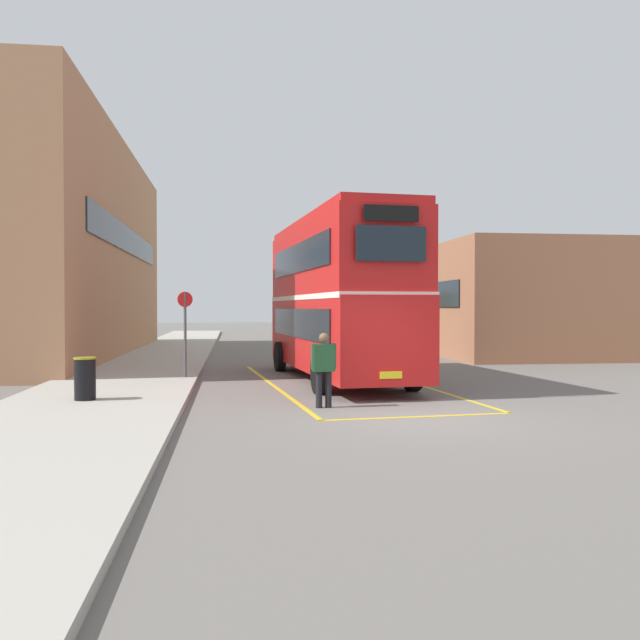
{
  "coord_description": "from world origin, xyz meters",
  "views": [
    {
      "loc": [
        -3.48,
        -12.49,
        2.17
      ],
      "look_at": [
        -0.66,
        8.91,
        1.75
      ],
      "focal_mm": 37.33,
      "sensor_mm": 36.0,
      "label": 1
    }
  ],
  "objects_px": {
    "double_decker_bus": "(337,296)",
    "single_deck_bus": "(350,316)",
    "bus_stop_sign": "(185,325)",
    "pedestrian_boarding": "(324,365)",
    "litter_bin": "(85,378)"
  },
  "relations": [
    {
      "from": "pedestrian_boarding",
      "to": "bus_stop_sign",
      "type": "bearing_deg",
      "value": 121.45
    },
    {
      "from": "double_decker_bus",
      "to": "litter_bin",
      "type": "distance_m",
      "value": 7.95
    },
    {
      "from": "double_decker_bus",
      "to": "pedestrian_boarding",
      "type": "relative_size",
      "value": 6.15
    },
    {
      "from": "double_decker_bus",
      "to": "bus_stop_sign",
      "type": "distance_m",
      "value": 4.53
    },
    {
      "from": "bus_stop_sign",
      "to": "single_deck_bus",
      "type": "bearing_deg",
      "value": 66.49
    },
    {
      "from": "single_deck_bus",
      "to": "pedestrian_boarding",
      "type": "relative_size",
      "value": 5.45
    },
    {
      "from": "single_deck_bus",
      "to": "double_decker_bus",
      "type": "bearing_deg",
      "value": -101.16
    },
    {
      "from": "single_deck_bus",
      "to": "litter_bin",
      "type": "relative_size",
      "value": 9.44
    },
    {
      "from": "double_decker_bus",
      "to": "litter_bin",
      "type": "relative_size",
      "value": 10.65
    },
    {
      "from": "double_decker_bus",
      "to": "single_deck_bus",
      "type": "height_order",
      "value": "double_decker_bus"
    },
    {
      "from": "double_decker_bus",
      "to": "litter_bin",
      "type": "xyz_separation_m",
      "value": [
        -6.28,
        -4.49,
        -1.9
      ]
    },
    {
      "from": "pedestrian_boarding",
      "to": "litter_bin",
      "type": "distance_m",
      "value": 5.23
    },
    {
      "from": "pedestrian_boarding",
      "to": "bus_stop_sign",
      "type": "distance_m",
      "value": 6.37
    },
    {
      "from": "single_deck_bus",
      "to": "bus_stop_sign",
      "type": "bearing_deg",
      "value": -113.51
    },
    {
      "from": "single_deck_bus",
      "to": "pedestrian_boarding",
      "type": "xyz_separation_m",
      "value": [
        -4.84,
        -24.12,
        -0.71
      ]
    }
  ]
}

